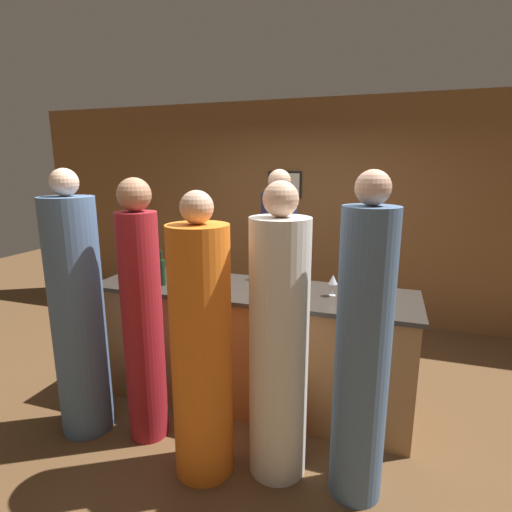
% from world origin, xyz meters
% --- Properties ---
extents(ground_plane, '(14.00, 14.00, 0.00)m').
position_xyz_m(ground_plane, '(0.00, 0.00, 0.00)').
color(ground_plane, brown).
extents(back_wall, '(8.00, 0.08, 2.80)m').
position_xyz_m(back_wall, '(-0.00, 2.16, 1.40)').
color(back_wall, brown).
rests_on(back_wall, ground_plane).
extents(bar_counter, '(2.64, 0.74, 1.01)m').
position_xyz_m(bar_counter, '(0.00, 0.00, 0.51)').
color(bar_counter, '#996638').
rests_on(bar_counter, ground_plane).
extents(bartender, '(0.35, 0.35, 1.96)m').
position_xyz_m(bartender, '(0.02, 0.77, 0.92)').
color(bartender, '#1E234C').
rests_on(bartender, ground_plane).
extents(guest_0, '(0.29, 0.29, 1.92)m').
position_xyz_m(guest_0, '(-0.59, -0.67, 0.92)').
color(guest_0, maroon).
rests_on(guest_0, ground_plane).
extents(guest_1, '(0.38, 0.38, 1.86)m').
position_xyz_m(guest_1, '(-0.03, -0.87, 0.86)').
color(guest_1, orange).
rests_on(guest_1, ground_plane).
extents(guest_2, '(0.32, 0.32, 1.97)m').
position_xyz_m(guest_2, '(0.94, -0.75, 0.93)').
color(guest_2, '#4C6B93').
rests_on(guest_2, ground_plane).
extents(guest_3, '(0.37, 0.37, 1.91)m').
position_xyz_m(guest_3, '(0.43, -0.71, 0.89)').
color(guest_3, silver).
rests_on(guest_3, ground_plane).
extents(guest_4, '(0.38, 0.38, 1.98)m').
position_xyz_m(guest_4, '(-1.09, -0.75, 0.92)').
color(guest_4, '#4C6B93').
rests_on(guest_4, ground_plane).
extents(wine_bottle_0, '(0.07, 0.07, 0.30)m').
position_xyz_m(wine_bottle_0, '(0.03, 0.30, 1.13)').
color(wine_bottle_0, black).
rests_on(wine_bottle_0, bar_counter).
extents(wine_bottle_1, '(0.08, 0.08, 0.29)m').
position_xyz_m(wine_bottle_1, '(-1.13, 0.19, 1.12)').
color(wine_bottle_1, black).
rests_on(wine_bottle_1, bar_counter).
extents(wine_bottle_2, '(0.07, 0.07, 0.30)m').
position_xyz_m(wine_bottle_2, '(-0.75, -0.15, 1.12)').
color(wine_bottle_2, black).
rests_on(wine_bottle_2, bar_counter).
extents(ice_bucket, '(0.19, 0.19, 0.16)m').
position_xyz_m(ice_bucket, '(0.22, 0.17, 1.09)').
color(ice_bucket, '#9E9993').
rests_on(ice_bucket, bar_counter).
extents(wine_glass_0, '(0.08, 0.08, 0.16)m').
position_xyz_m(wine_glass_0, '(0.16, -0.08, 1.13)').
color(wine_glass_0, silver).
rests_on(wine_glass_0, bar_counter).
extents(wine_glass_1, '(0.08, 0.08, 0.16)m').
position_xyz_m(wine_glass_1, '(0.33, 0.01, 1.14)').
color(wine_glass_1, silver).
rests_on(wine_glass_1, bar_counter).
extents(wine_glass_2, '(0.07, 0.07, 0.17)m').
position_xyz_m(wine_glass_2, '(0.66, 0.01, 1.14)').
color(wine_glass_2, silver).
rests_on(wine_glass_2, bar_counter).
extents(wine_glass_3, '(0.07, 0.07, 0.16)m').
position_xyz_m(wine_glass_3, '(-1.02, -0.07, 1.13)').
color(wine_glass_3, silver).
rests_on(wine_glass_3, bar_counter).
extents(wine_glass_4, '(0.07, 0.07, 0.17)m').
position_xyz_m(wine_glass_4, '(-0.26, -0.23, 1.14)').
color(wine_glass_4, silver).
rests_on(wine_glass_4, bar_counter).
extents(wine_glass_5, '(0.08, 0.08, 0.16)m').
position_xyz_m(wine_glass_5, '(-0.15, -0.25, 1.13)').
color(wine_glass_5, silver).
rests_on(wine_glass_5, bar_counter).
extents(wine_glass_6, '(0.08, 0.08, 0.17)m').
position_xyz_m(wine_glass_6, '(-0.82, -0.05, 1.14)').
color(wine_glass_6, silver).
rests_on(wine_glass_6, bar_counter).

